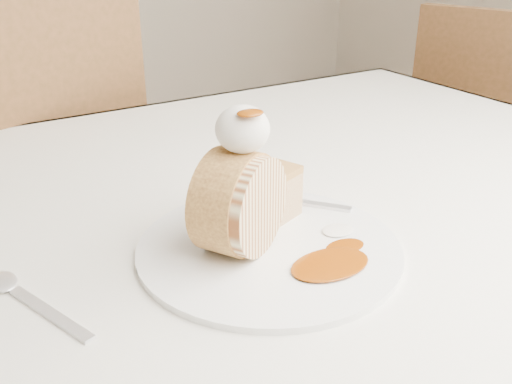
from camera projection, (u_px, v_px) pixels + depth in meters
table at (215, 262)px, 0.75m from camera, size 1.40×0.90×0.75m
chair_far at (19, 187)px, 1.18m from camera, size 0.60×0.60×1.01m
chair_end at (465, 174)px, 1.41m from camera, size 0.53×0.53×0.89m
plate at (269, 248)px, 0.60m from camera, size 0.36×0.36×0.01m
roulade_slice at (239, 203)px, 0.57m from camera, size 0.12×0.10×0.10m
cake_chunk at (267, 196)px, 0.65m from camera, size 0.08×0.08×0.05m
whipped_cream at (242, 129)px, 0.55m from camera, size 0.05×0.05×0.05m
caramel_drizzle at (250, 107)px, 0.53m from camera, size 0.03×0.02×0.01m
caramel_pool at (330, 264)px, 0.56m from camera, size 0.10×0.08×0.00m
fork at (303, 202)px, 0.69m from camera, size 0.12×0.14×0.00m
spoon at (50, 313)px, 0.50m from camera, size 0.07×0.14×0.00m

